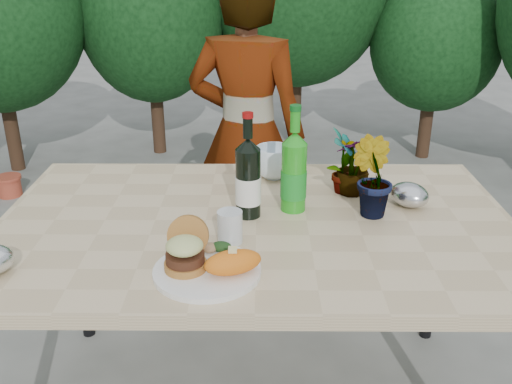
{
  "coord_description": "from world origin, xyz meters",
  "views": [
    {
      "loc": [
        0.01,
        -1.58,
        1.53
      ],
      "look_at": [
        0.0,
        -0.08,
        0.88
      ],
      "focal_mm": 40.0,
      "sensor_mm": 36.0,
      "label": 1
    }
  ],
  "objects_px": {
    "wine_bottle": "(248,179)",
    "person": "(247,135)",
    "patio_table": "(256,237)",
    "dinner_plate": "(207,271)"
  },
  "relations": [
    {
      "from": "wine_bottle",
      "to": "person",
      "type": "height_order",
      "value": "person"
    },
    {
      "from": "patio_table",
      "to": "dinner_plate",
      "type": "xyz_separation_m",
      "value": [
        -0.12,
        -0.31,
        0.06
      ]
    },
    {
      "from": "dinner_plate",
      "to": "person",
      "type": "height_order",
      "value": "person"
    },
    {
      "from": "wine_bottle",
      "to": "person",
      "type": "xyz_separation_m",
      "value": [
        -0.02,
        0.86,
        -0.13
      ]
    },
    {
      "from": "patio_table",
      "to": "wine_bottle",
      "type": "distance_m",
      "value": 0.19
    },
    {
      "from": "dinner_plate",
      "to": "person",
      "type": "bearing_deg",
      "value": 86.38
    },
    {
      "from": "patio_table",
      "to": "wine_bottle",
      "type": "height_order",
      "value": "wine_bottle"
    },
    {
      "from": "patio_table",
      "to": "person",
      "type": "relative_size",
      "value": 1.08
    },
    {
      "from": "dinner_plate",
      "to": "wine_bottle",
      "type": "distance_m",
      "value": 0.38
    },
    {
      "from": "dinner_plate",
      "to": "wine_bottle",
      "type": "relative_size",
      "value": 0.84
    }
  ]
}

